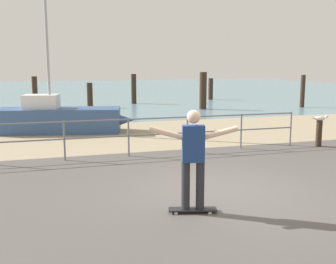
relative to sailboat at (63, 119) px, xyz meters
name	(u,v)px	position (x,y,z in m)	size (l,w,h in m)	color
ground_plane	(246,210)	(2.54, -9.20, -0.52)	(24.00, 10.00, 0.04)	#514C49
beach_strip	(139,135)	(2.54, -1.20, -0.52)	(24.00, 6.00, 0.04)	tan
sea_surface	(76,90)	(2.54, 26.80, -0.52)	(72.00, 50.00, 0.04)	slate
railing_fence	(97,133)	(0.63, -4.60, 0.18)	(11.76, 0.05, 1.05)	slate
sailboat	(63,119)	(0.00, 0.00, 0.00)	(5.07, 2.34, 5.43)	#335184
skateboard	(193,210)	(1.61, -9.09, -0.46)	(0.82, 0.41, 0.08)	black
skateboarder	(193,154)	(1.61, -9.09, 0.49)	(1.42, 0.47, 1.65)	#26262B
bollard_short	(319,134)	(7.22, -4.97, -0.13)	(0.18, 0.18, 0.80)	#332319
seagull	(320,118)	(7.24, -4.98, 0.35)	(0.47, 0.25, 0.18)	white
groyne_post_1	(35,97)	(-1.02, 4.96, 0.44)	(0.25, 0.25, 1.94)	#332319
groyne_post_2	(90,95)	(1.95, 8.79, 0.20)	(0.33, 0.33, 1.45)	#332319
groyne_post_3	(134,89)	(4.92, 10.39, 0.43)	(0.33, 0.33, 1.90)	#332319
groyne_post_4	(203,91)	(7.88, 5.94, 0.51)	(0.40, 0.40, 2.08)	#332319
groyne_post_5	(211,89)	(10.85, 11.80, 0.25)	(0.33, 0.33, 1.54)	#332319
groyne_post_6	(303,91)	(13.82, 5.17, 0.43)	(0.26, 0.26, 1.90)	#332319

